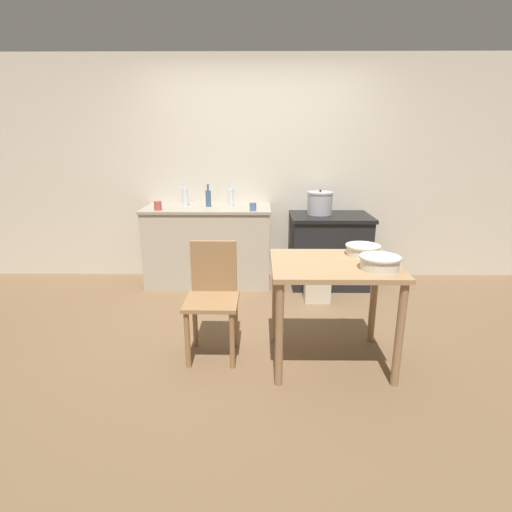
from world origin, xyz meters
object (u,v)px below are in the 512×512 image
(work_table, at_px, (333,280))
(bottle_mid_left, at_px, (208,198))
(mixing_bowl_large, at_px, (363,249))
(mixing_bowl_small, at_px, (380,262))
(stock_pot, at_px, (320,203))
(cup_center_left, at_px, (253,207))
(bottle_left, at_px, (231,197))
(bottle_far_left, at_px, (185,196))
(chair, at_px, (213,295))
(flour_sack, at_px, (317,284))
(cup_center, at_px, (158,206))
(stove, at_px, (329,250))

(work_table, xyz_separation_m, bottle_mid_left, (-1.12, 1.79, 0.34))
(mixing_bowl_large, xyz_separation_m, mixing_bowl_small, (0.03, -0.35, 0.01))
(stock_pot, bearing_deg, cup_center_left, -163.33)
(mixing_bowl_large, bearing_deg, bottle_left, 124.42)
(stock_pot, bearing_deg, bottle_far_left, 176.18)
(stock_pot, bearing_deg, chair, -122.69)
(cup_center_left, bearing_deg, flour_sack, -27.46)
(bottle_left, relative_size, bottle_mid_left, 1.07)
(cup_center_left, xyz_separation_m, cup_center, (-1.03, 0.03, 0.01))
(chair, bearing_deg, cup_center_left, 79.00)
(flour_sack, relative_size, cup_center, 3.78)
(work_table, distance_m, flour_sack, 1.26)
(chair, xyz_separation_m, bottle_mid_left, (-0.22, 1.67, 0.51))
(bottle_far_left, xyz_separation_m, cup_center_left, (0.79, -0.33, -0.07))
(work_table, xyz_separation_m, bottle_far_left, (-1.40, 1.85, 0.35))
(stove, distance_m, flour_sack, 0.61)
(mixing_bowl_small, bearing_deg, cup_center, 138.58)
(mixing_bowl_large, bearing_deg, stove, 89.60)
(work_table, relative_size, cup_center_left, 10.41)
(chair, bearing_deg, bottle_left, 89.74)
(mixing_bowl_small, distance_m, cup_center, 2.56)
(bottle_left, distance_m, cup_center_left, 0.42)
(stove, relative_size, mixing_bowl_large, 3.39)
(stove, bearing_deg, work_table, -98.80)
(stock_pot, xyz_separation_m, bottle_mid_left, (-1.26, 0.05, 0.05))
(bottle_mid_left, bearing_deg, work_table, -57.95)
(work_table, bearing_deg, flour_sack, 86.74)
(stove, xyz_separation_m, flour_sack, (-0.20, -0.53, -0.22))
(stove, relative_size, cup_center, 9.01)
(work_table, distance_m, bottle_far_left, 2.34)
(chair, height_order, flour_sack, chair)
(chair, height_order, bottle_mid_left, bottle_mid_left)
(flour_sack, distance_m, mixing_bowl_small, 1.49)
(stove, height_order, cup_center, cup_center)
(stock_pot, height_order, mixing_bowl_large, stock_pot)
(flour_sack, distance_m, mixing_bowl_large, 1.18)
(mixing_bowl_small, distance_m, bottle_far_left, 2.61)
(mixing_bowl_small, bearing_deg, stock_pot, 94.17)
(bottle_left, xyz_separation_m, cup_center_left, (0.26, -0.32, -0.06))
(stove, height_order, work_table, stove)
(work_table, distance_m, bottle_mid_left, 2.14)
(work_table, bearing_deg, cup_center_left, 111.83)
(bottle_left, distance_m, bottle_mid_left, 0.26)
(chair, xyz_separation_m, flour_sack, (0.97, 1.04, -0.30))
(cup_center_left, distance_m, cup_center, 1.03)
(work_table, relative_size, bottle_left, 3.33)
(bottle_far_left, relative_size, bottle_mid_left, 1.12)
(chair, distance_m, flour_sack, 1.45)
(stock_pot, relative_size, mixing_bowl_large, 1.09)
(mixing_bowl_large, bearing_deg, flour_sack, 100.89)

